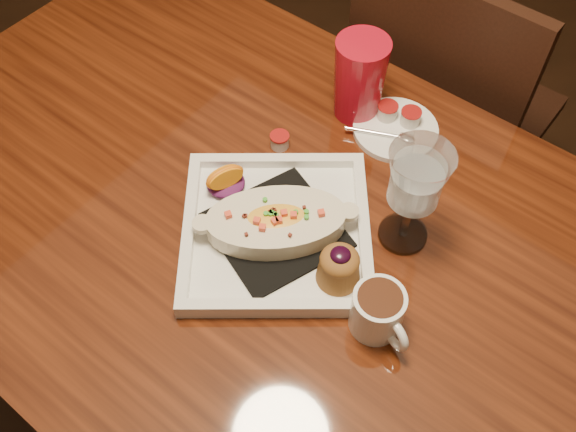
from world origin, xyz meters
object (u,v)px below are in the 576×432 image
Objects in this scene: plate at (281,229)px; saucer at (395,126)px; chair_far at (442,113)px; goblet at (416,183)px; red_tumbler at (360,79)px; table at (275,259)px; coffee_mug at (379,311)px.

plate reaches higher than saucer.
goblet is at bearing 108.44° from chair_far.
red_tumbler is (-0.05, -0.33, 0.32)m from chair_far.
table is 0.13m from plate.
coffee_mug is at bearing -47.57° from plate.
saucer is at bearing 48.79° from plate.
coffee_mug is 0.39m from saucer.
chair_far is 8.81× the size of coffee_mug.
red_tumbler is at bearing 140.10° from goblet.
goblet is at bearing 34.60° from table.
table is 0.65m from chair_far.
saucer is at bearing 83.19° from table.
red_tumbler is at bearing -177.54° from saucer.
chair_far is 0.76m from coffee_mug.
goblet reaches higher than coffee_mug.
red_tumbler reaches higher than table.
chair_far is at bearing 128.84° from coffee_mug.
chair_far reaches higher than plate.
coffee_mug is (0.22, -0.67, 0.29)m from chair_far.
table is 1.61× the size of chair_far.
plate is at bearing -139.97° from goblet.
goblet is at bearing 129.01° from coffee_mug.
coffee_mug is at bearing -71.33° from goblet.
red_tumbler is (-0.05, 0.30, 0.18)m from table.
goblet is 0.26m from saucer.
saucer is 0.97× the size of red_tumbler.
plate is 2.10× the size of goblet.
plate is at bearing -21.10° from table.
coffee_mug is (0.22, -0.04, 0.14)m from table.
chair_far is 6.03× the size of saucer.
chair_far is at bearing 53.48° from plate.
table is at bearing 120.51° from plate.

